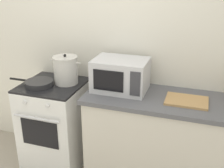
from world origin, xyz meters
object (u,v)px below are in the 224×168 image
stock_pot (66,70)px  stove (56,124)px  cutting_board (187,101)px  frying_pan (39,83)px  microwave (121,75)px

stock_pot → stove: bearing=-149.3°
stove → cutting_board: bearing=0.0°
frying_pan → stock_pot: bearing=33.2°
microwave → stock_pot: bearing=-179.5°
stove → microwave: 0.93m
stock_pot → cutting_board: bearing=-3.5°
cutting_board → microwave: bearing=172.9°
frying_pan → cutting_board: frying_pan is taller
stove → cutting_board: (1.32, 0.00, 0.47)m
microwave → cutting_board: size_ratio=1.39×
stove → stock_pot: 0.62m
microwave → cutting_board: microwave is taller
microwave → cutting_board: 0.64m
frying_pan → cutting_board: size_ratio=1.32×
microwave → cutting_board: (0.62, -0.08, -0.14)m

